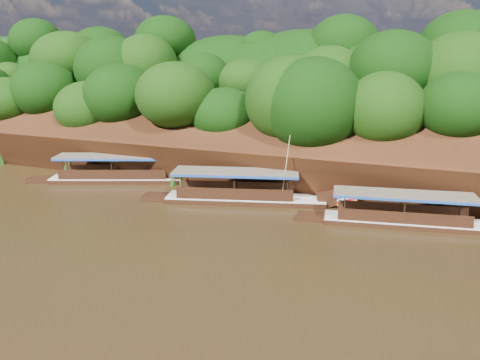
{
  "coord_description": "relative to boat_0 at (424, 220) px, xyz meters",
  "views": [
    {
      "loc": [
        13.93,
        -25.49,
        10.99
      ],
      "look_at": [
        0.01,
        7.0,
        1.82
      ],
      "focal_mm": 35.0,
      "sensor_mm": 36.0,
      "label": 1
    }
  ],
  "objects": [
    {
      "name": "riverbank",
      "position": [
        -13.64,
        15.98,
        1.38
      ],
      "size": [
        120.0,
        30.06,
        19.4
      ],
      "color": "black",
      "rests_on": "ground"
    },
    {
      "name": "boat_1",
      "position": [
        -12.49,
        0.61,
        0.06
      ],
      "size": [
        14.7,
        6.3,
        6.04
      ],
      "rotation": [
        0.0,
        0.0,
        0.3
      ],
      "color": "black",
      "rests_on": "ground"
    },
    {
      "name": "boat_0",
      "position": [
        0.0,
        0.0,
        0.0
      ],
      "size": [
        14.07,
        4.53,
        6.0
      ],
      "rotation": [
        0.0,
        0.0,
        0.2
      ],
      "color": "black",
      "rests_on": "ground"
    },
    {
      "name": "ground",
      "position": [
        -13.63,
        -6.74,
        -0.51
      ],
      "size": [
        160.0,
        160.0,
        0.0
      ],
      "primitive_type": "plane",
      "color": "black",
      "rests_on": "ground"
    },
    {
      "name": "boat_2",
      "position": [
        -25.2,
        2.24,
        0.05
      ],
      "size": [
        15.31,
        8.05,
        6.13
      ],
      "rotation": [
        0.0,
        0.0,
        0.4
      ],
      "color": "black",
      "rests_on": "ground"
    },
    {
      "name": "reeds",
      "position": [
        -16.59,
        2.85,
        0.4
      ],
      "size": [
        51.15,
        2.28,
        2.16
      ],
      "color": "#226719",
      "rests_on": "ground"
    }
  ]
}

